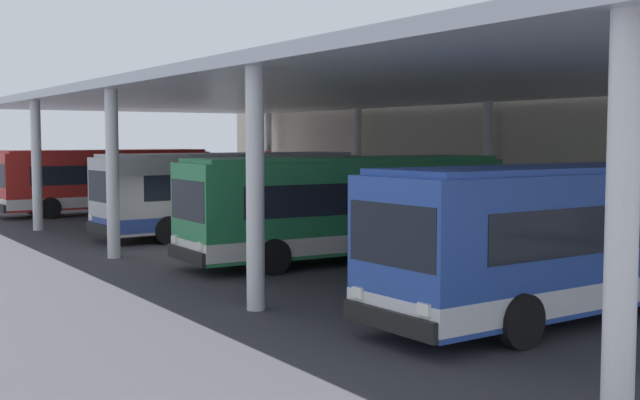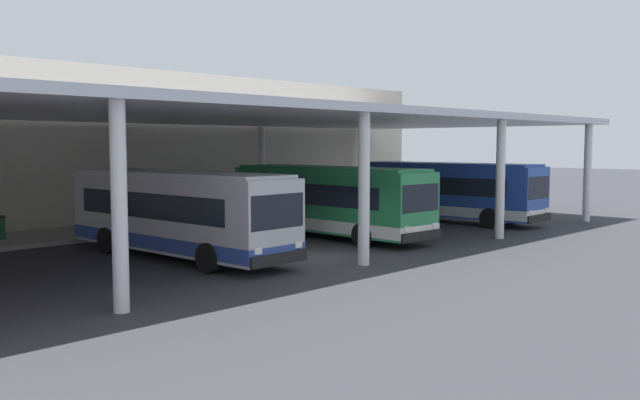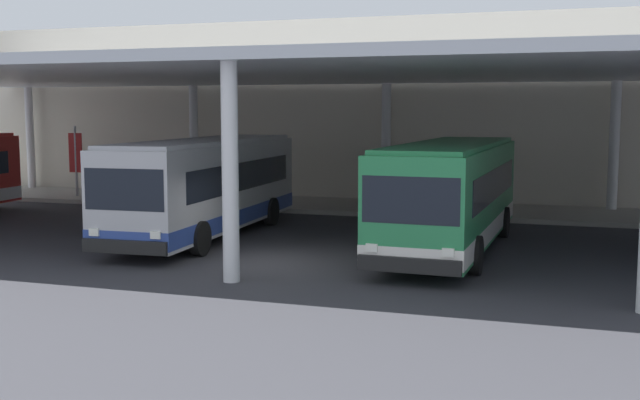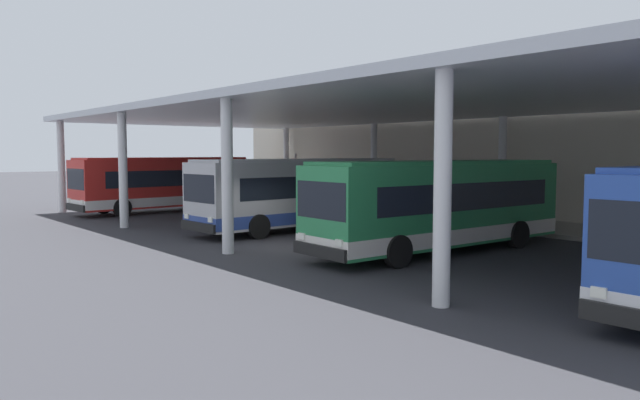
{
  "view_description": "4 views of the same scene",
  "coord_description": "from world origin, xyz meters",
  "px_view_note": "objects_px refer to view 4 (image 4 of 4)",
  "views": [
    {
      "loc": [
        24.72,
        -10.9,
        3.72
      ],
      "look_at": [
        -0.11,
        5.26,
        1.49
      ],
      "focal_mm": 45.83,
      "sensor_mm": 36.0,
      "label": 1
    },
    {
      "loc": [
        -17.72,
        -17.61,
        4.16
      ],
      "look_at": [
        2.94,
        2.46,
        1.8
      ],
      "focal_mm": 38.15,
      "sensor_mm": 36.0,
      "label": 2
    },
    {
      "loc": [
        7.73,
        -19.18,
        4.11
      ],
      "look_at": [
        0.69,
        2.23,
        1.48
      ],
      "focal_mm": 43.36,
      "sensor_mm": 36.0,
      "label": 3
    },
    {
      "loc": [
        17.86,
        -13.07,
        3.44
      ],
      "look_at": [
        -1.35,
        2.68,
        1.5
      ],
      "focal_mm": 33.99,
      "sensor_mm": 36.0,
      "label": 4
    }
  ],
  "objects_px": {
    "bus_middle_bay": "(439,204)",
    "bus_nearest_bay": "(165,183)",
    "trash_bin": "(384,201)",
    "bus_second_bay": "(301,193)",
    "bench_waiting": "(351,198)",
    "banner_sign": "(296,175)"
  },
  "relations": [
    {
      "from": "bus_middle_bay",
      "to": "bus_nearest_bay",
      "type": "bearing_deg",
      "value": -177.12
    },
    {
      "from": "bus_nearest_bay",
      "to": "trash_bin",
      "type": "distance_m",
      "value": 12.82
    },
    {
      "from": "bus_second_bay",
      "to": "bench_waiting",
      "type": "relative_size",
      "value": 5.9
    },
    {
      "from": "bus_second_bay",
      "to": "bus_nearest_bay",
      "type": "bearing_deg",
      "value": -174.95
    },
    {
      "from": "bus_second_bay",
      "to": "banner_sign",
      "type": "relative_size",
      "value": 3.32
    },
    {
      "from": "bus_second_bay",
      "to": "bus_middle_bay",
      "type": "relative_size",
      "value": 1.0
    },
    {
      "from": "bench_waiting",
      "to": "bus_nearest_bay",
      "type": "bearing_deg",
      "value": -121.26
    },
    {
      "from": "trash_bin",
      "to": "banner_sign",
      "type": "distance_m",
      "value": 7.38
    },
    {
      "from": "trash_bin",
      "to": "bus_nearest_bay",
      "type": "bearing_deg",
      "value": -131.78
    },
    {
      "from": "bus_middle_bay",
      "to": "bus_second_bay",
      "type": "bearing_deg",
      "value": 179.67
    },
    {
      "from": "bus_middle_bay",
      "to": "banner_sign",
      "type": "height_order",
      "value": "banner_sign"
    },
    {
      "from": "bus_middle_bay",
      "to": "banner_sign",
      "type": "xyz_separation_m",
      "value": [
        -18.34,
        7.6,
        0.32
      ]
    },
    {
      "from": "trash_bin",
      "to": "banner_sign",
      "type": "xyz_separation_m",
      "value": [
        -7.2,
        -0.94,
        1.3
      ]
    },
    {
      "from": "trash_bin",
      "to": "bench_waiting",
      "type": "bearing_deg",
      "value": -178.63
    },
    {
      "from": "trash_bin",
      "to": "banner_sign",
      "type": "relative_size",
      "value": 0.31
    },
    {
      "from": "bench_waiting",
      "to": "banner_sign",
      "type": "distance_m",
      "value": 4.7
    },
    {
      "from": "banner_sign",
      "to": "bench_waiting",
      "type": "bearing_deg",
      "value": 11.2
    },
    {
      "from": "bus_second_bay",
      "to": "bench_waiting",
      "type": "xyz_separation_m",
      "value": [
        -5.96,
        8.43,
        -0.99
      ]
    },
    {
      "from": "trash_bin",
      "to": "bus_second_bay",
      "type": "bearing_deg",
      "value": -69.42
    },
    {
      "from": "trash_bin",
      "to": "bus_middle_bay",
      "type": "bearing_deg",
      "value": -37.48
    },
    {
      "from": "bus_second_bay",
      "to": "trash_bin",
      "type": "height_order",
      "value": "bus_second_bay"
    },
    {
      "from": "bench_waiting",
      "to": "banner_sign",
      "type": "relative_size",
      "value": 0.56
    }
  ]
}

